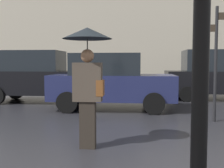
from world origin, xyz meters
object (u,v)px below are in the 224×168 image
at_px(pedestrian_with_umbrella, 88,62).
at_px(parked_car_right, 111,81).
at_px(parked_car_left, 37,76).
at_px(parked_car_distant, 215,75).
at_px(street_signpost, 216,52).

height_order(pedestrian_with_umbrella, parked_car_right, pedestrian_with_umbrella).
distance_m(pedestrian_with_umbrella, parked_car_right, 4.39).
relative_size(pedestrian_with_umbrella, parked_car_left, 0.52).
distance_m(parked_car_left, parked_car_distant, 7.33).
bearing_deg(street_signpost, parked_car_distant, 75.47).
bearing_deg(pedestrian_with_umbrella, parked_car_right, -25.86).
bearing_deg(parked_car_distant, parked_car_left, 22.76).
xyz_separation_m(pedestrian_with_umbrella, parked_car_left, (-3.09, 5.72, -0.53)).
height_order(parked_car_distant, street_signpost, street_signpost).
bearing_deg(parked_car_distant, parked_car_right, 45.99).
xyz_separation_m(parked_car_right, street_signpost, (2.90, -1.76, 0.86)).
distance_m(parked_car_distant, street_signpost, 4.91).
bearing_deg(parked_car_right, street_signpost, -48.03).
xyz_separation_m(pedestrian_with_umbrella, parked_car_distant, (4.07, 7.27, -0.51)).
relative_size(parked_car_left, parked_car_distant, 0.97).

